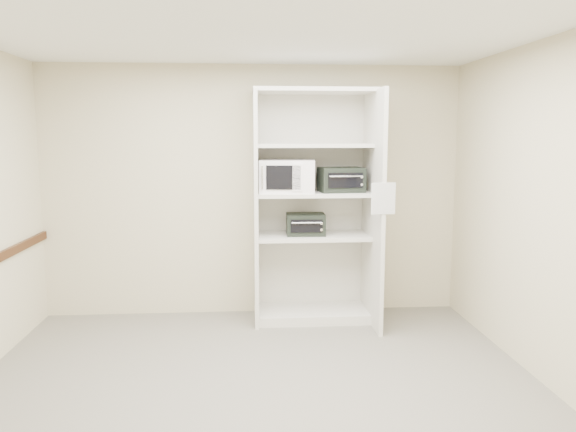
{
  "coord_description": "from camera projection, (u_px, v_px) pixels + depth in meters",
  "views": [
    {
      "loc": [
        -0.08,
        -4.09,
        1.94
      ],
      "look_at": [
        0.33,
        1.33,
        1.17
      ],
      "focal_mm": 35.0,
      "sensor_mm": 36.0,
      "label": 1
    }
  ],
  "objects": [
    {
      "name": "microwave",
      "position": [
        288.0,
        176.0,
        5.77
      ],
      "size": [
        0.6,
        0.48,
        0.33
      ],
      "primitive_type": "cube",
      "rotation": [
        0.0,
        0.0,
        -0.11
      ],
      "color": "white",
      "rests_on": "shelving_unit"
    },
    {
      "name": "ceiling",
      "position": [
        256.0,
        28.0,
        3.94
      ],
      "size": [
        4.5,
        4.0,
        0.01
      ],
      "primitive_type": "cube",
      "color": "white"
    },
    {
      "name": "toaster_oven_lower",
      "position": [
        306.0,
        224.0,
        5.87
      ],
      "size": [
        0.41,
        0.31,
        0.22
      ],
      "primitive_type": "cube",
      "rotation": [
        0.0,
        0.0,
        -0.03
      ],
      "color": "black",
      "rests_on": "shelving_unit"
    },
    {
      "name": "wall_front",
      "position": [
        269.0,
        292.0,
        2.15
      ],
      "size": [
        4.5,
        0.02,
        2.7
      ],
      "primitive_type": "cube",
      "color": "beige",
      "rests_on": "ground"
    },
    {
      "name": "wall_back",
      "position": [
        253.0,
        191.0,
        6.1
      ],
      "size": [
        4.5,
        0.02,
        2.7
      ],
      "primitive_type": "cube",
      "color": "beige",
      "rests_on": "ground"
    },
    {
      "name": "shelving_unit",
      "position": [
        317.0,
        214.0,
        5.89
      ],
      "size": [
        1.24,
        0.92,
        2.42
      ],
      "color": "beige",
      "rests_on": "floor"
    },
    {
      "name": "floor",
      "position": [
        259.0,
        391.0,
        4.32
      ],
      "size": [
        4.5,
        4.0,
        0.01
      ],
      "primitive_type": "cube",
      "color": "#5E594F",
      "rests_on": "ground"
    },
    {
      "name": "wall_right",
      "position": [
        551.0,
        214.0,
        4.3
      ],
      "size": [
        0.02,
        4.0,
        2.7
      ],
      "primitive_type": "cube",
      "color": "beige",
      "rests_on": "ground"
    },
    {
      "name": "toaster_oven_upper",
      "position": [
        341.0,
        180.0,
        5.81
      ],
      "size": [
        0.47,
        0.37,
        0.25
      ],
      "primitive_type": "cube",
      "rotation": [
        0.0,
        0.0,
        0.1
      ],
      "color": "black",
      "rests_on": "shelving_unit"
    },
    {
      "name": "paper_sign",
      "position": [
        383.0,
        199.0,
        5.28
      ],
      "size": [
        0.23,
        0.03,
        0.29
      ],
      "primitive_type": "cube",
      "rotation": [
        0.0,
        0.0,
        0.09
      ],
      "color": "white",
      "rests_on": "shelving_unit"
    }
  ]
}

